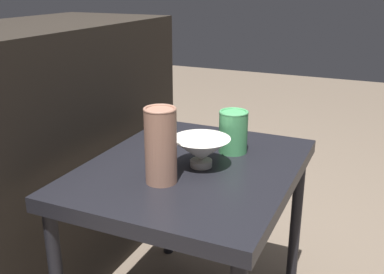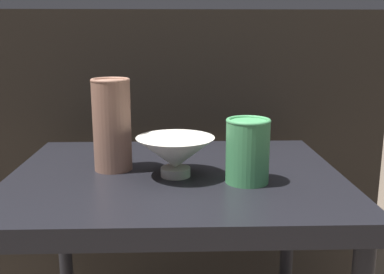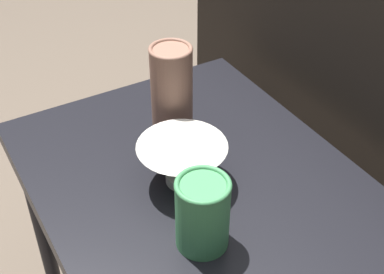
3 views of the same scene
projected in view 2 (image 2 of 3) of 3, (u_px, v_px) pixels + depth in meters
name	position (u px, v px, depth m)	size (l,w,h in m)	color
table	(176.00, 198.00, 0.96)	(0.69, 0.56, 0.53)	black
couch_backdrop	(177.00, 145.00, 1.56)	(1.22, 0.50, 0.88)	black
bowl	(177.00, 153.00, 0.91)	(0.16, 0.16, 0.08)	silver
vase_textured_left	(112.00, 124.00, 0.94)	(0.08, 0.08, 0.19)	#996B56
vase_colorful_right	(248.00, 150.00, 0.87)	(0.09, 0.09, 0.13)	#47995B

